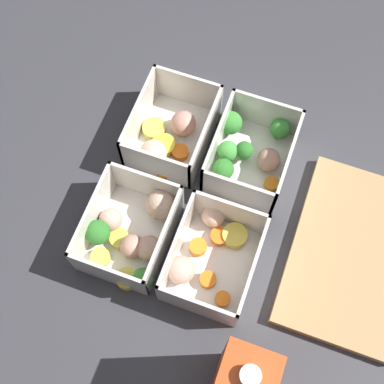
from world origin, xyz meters
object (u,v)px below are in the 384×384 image
object	(u,v)px
container_far_right	(209,256)
juice_carton	(242,381)
container_far_left	(249,151)
container_near_left	(170,134)
container_near_right	(132,232)

from	to	relation	value
container_far_right	juice_carton	bearing A→B (deg)	31.38
container_far_left	container_far_right	xyz separation A→B (m)	(0.19, -0.00, -0.00)
container_near_left	container_near_right	world-z (taller)	same
container_near_left	container_far_right	bearing A→B (deg)	36.85
container_near_right	container_far_right	xyz separation A→B (m)	(-0.01, 0.12, -0.00)
container_far_left	juice_carton	bearing A→B (deg)	15.22
container_near_right	container_far_right	size ratio (longest dim) A/B	1.02
container_near_right	container_far_right	bearing A→B (deg)	92.45
container_near_left	container_far_left	distance (m)	0.13
container_near_left	juice_carton	world-z (taller)	juice_carton
container_near_right	juice_carton	bearing A→B (deg)	55.06
container_near_left	container_near_right	xyz separation A→B (m)	(0.18, 0.01, 0.00)
container_near_right	container_far_left	world-z (taller)	same
container_near_left	container_far_left	xyz separation A→B (m)	(-0.01, 0.13, 0.00)
container_near_left	juice_carton	size ratio (longest dim) A/B	0.79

